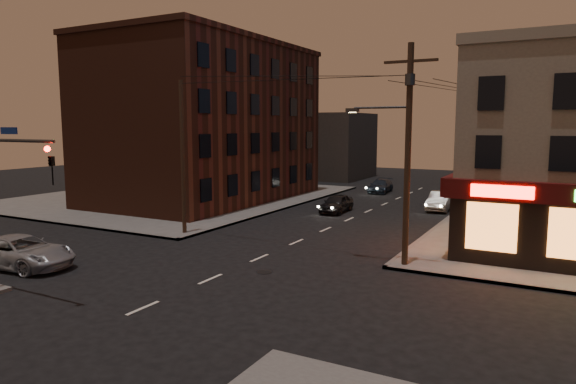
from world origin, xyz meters
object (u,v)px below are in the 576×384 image
Objects in this scene: sedan_far at (380,186)px; fire_hydrant at (455,231)px; suv_cross at (20,252)px; sedan_mid at (440,201)px; sedan_near at (337,203)px.

sedan_far reaches higher than fire_hydrant.
suv_cross is 7.23× the size of fire_hydrant.
sedan_mid is at bearing -51.55° from sedan_far.
fire_hydrant is (9.74, -5.59, -0.14)m from sedan_near.
suv_cross is 22.12m from sedan_near.
sedan_near is (6.89, 21.02, -0.05)m from suv_cross.
sedan_near reaches higher than fire_hydrant.
sedan_near is 0.92× the size of sedan_mid.
suv_cross is at bearing -110.34° from sedan_near.
sedan_far is at bearing 131.47° from sedan_mid.
suv_cross is 34.29m from sedan_far.
sedan_far is 21.10m from fire_hydrant.
suv_cross is at bearing -119.41° from sedan_mid.
fire_hydrant is at bearing -75.23° from sedan_mid.
sedan_mid is (13.58, 25.80, -0.02)m from suv_cross.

